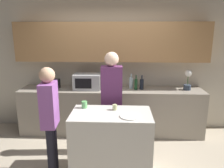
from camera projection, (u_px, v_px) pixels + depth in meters
back_wall at (112, 56)px, 4.43m from camera, size 6.40×0.40×2.70m
back_counter at (111, 111)px, 4.42m from camera, size 3.60×0.62×0.91m
kitchen_island at (111, 144)px, 3.12m from camera, size 1.11×0.64×0.94m
microwave at (87, 81)px, 4.31m from camera, size 0.52×0.39×0.30m
toaster at (53, 84)px, 4.35m from camera, size 0.26×0.16×0.18m
potted_plant at (188, 80)px, 4.21m from camera, size 0.14×0.14×0.40m
bottle_0 at (131, 83)px, 4.34m from camera, size 0.09×0.09×0.30m
bottle_1 at (136, 84)px, 4.26m from camera, size 0.06×0.06×0.29m
bottle_2 at (142, 84)px, 4.27m from camera, size 0.08×0.08×0.28m
plate_on_island at (130, 116)px, 2.87m from camera, size 0.26×0.26×0.01m
cup_0 at (115, 107)px, 3.12m from camera, size 0.07×0.07×0.08m
cup_1 at (84, 105)px, 3.19m from camera, size 0.08×0.08×0.10m
person_left at (50, 114)px, 2.98m from camera, size 0.22×0.36×1.58m
person_center at (112, 94)px, 3.55m from camera, size 0.35×0.23×1.72m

